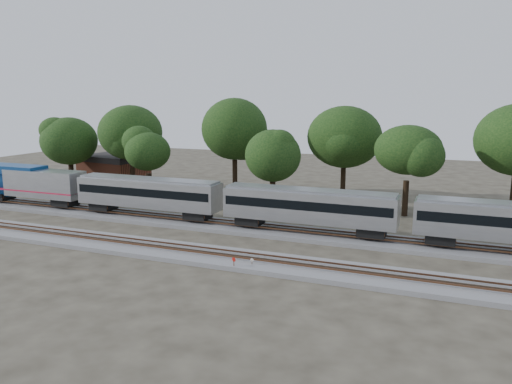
# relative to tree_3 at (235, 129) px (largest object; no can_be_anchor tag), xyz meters

# --- Properties ---
(ground) EXTENTS (160.00, 160.00, 0.00)m
(ground) POSITION_rel_tree_3_xyz_m (8.18, -23.24, -9.58)
(ground) COLOR #383328
(ground) RESTS_ON ground
(track_far) EXTENTS (160.00, 5.00, 0.73)m
(track_far) POSITION_rel_tree_3_xyz_m (8.18, -17.24, -9.37)
(track_far) COLOR slate
(track_far) RESTS_ON ground
(track_near) EXTENTS (160.00, 5.00, 0.73)m
(track_near) POSITION_rel_tree_3_xyz_m (8.18, -27.24, -9.37)
(track_near) COLOR slate
(track_near) RESTS_ON ground
(switch_stand_red) EXTENTS (0.35, 0.14, 1.12)m
(switch_stand_red) POSITION_rel_tree_3_xyz_m (13.02, -29.42, -8.86)
(switch_stand_red) COLOR #512D19
(switch_stand_red) RESTS_ON ground
(switch_stand_white) EXTENTS (0.29, 0.06, 0.90)m
(switch_stand_white) POSITION_rel_tree_3_xyz_m (14.24, -28.48, -9.00)
(switch_stand_white) COLOR #512D19
(switch_stand_white) RESTS_ON ground
(switch_lever) EXTENTS (0.57, 0.46, 0.30)m
(switch_lever) POSITION_rel_tree_3_xyz_m (14.42, -29.18, -9.43)
(switch_lever) COLOR #512D19
(switch_lever) RESTS_ON ground
(brick_building) EXTENTS (11.04, 8.58, 4.83)m
(brick_building) POSITION_rel_tree_3_xyz_m (-21.98, 1.05, -7.14)
(brick_building) COLOR brown
(brick_building) RESTS_ON ground
(tree_0) EXTENTS (7.57, 7.57, 10.67)m
(tree_0) POSITION_rel_tree_3_xyz_m (-25.62, -4.66, -2.15)
(tree_0) COLOR black
(tree_0) RESTS_ON ground
(tree_1) EXTENTS (9.00, 9.00, 12.69)m
(tree_1) POSITION_rel_tree_3_xyz_m (-15.81, -2.57, -0.74)
(tree_1) COLOR black
(tree_1) RESTS_ON ground
(tree_2) EXTENTS (6.80, 6.80, 9.59)m
(tree_2) POSITION_rel_tree_3_xyz_m (-9.97, -7.01, -2.91)
(tree_2) COLOR black
(tree_2) RESTS_ON ground
(tree_3) EXTENTS (9.75, 9.75, 13.74)m
(tree_3) POSITION_rel_tree_3_xyz_m (0.00, 0.00, 0.00)
(tree_3) COLOR black
(tree_3) RESTS_ON ground
(tree_4) EXTENTS (7.07, 7.07, 9.97)m
(tree_4) POSITION_rel_tree_3_xyz_m (8.53, -7.65, -2.65)
(tree_4) COLOR black
(tree_4) RESTS_ON ground
(tree_5) EXTENTS (8.82, 8.82, 12.43)m
(tree_5) POSITION_rel_tree_3_xyz_m (15.15, 2.80, -0.92)
(tree_5) COLOR black
(tree_5) RESTS_ON ground
(tree_6) EXTENTS (8.05, 8.05, 11.36)m
(tree_6) POSITION_rel_tree_3_xyz_m (24.13, -4.18, -1.67)
(tree_6) COLOR black
(tree_6) RESTS_ON ground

